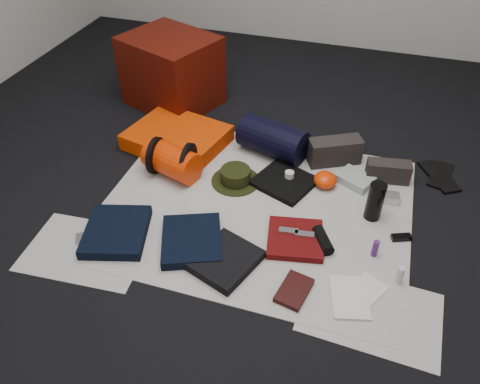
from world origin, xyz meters
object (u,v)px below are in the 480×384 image
(sleeping_pad, at_px, (177,138))
(water_bottle, at_px, (375,201))
(navy_duffel, at_px, (273,139))
(red_cabinet, at_px, (172,71))
(compact_camera, at_px, (388,197))
(paperback_book, at_px, (294,290))
(stuff_sack, at_px, (172,161))

(sleeping_pad, relative_size, water_bottle, 2.62)
(navy_duffel, bearing_deg, red_cabinet, 170.67)
(compact_camera, relative_size, paperback_book, 0.60)
(water_bottle, relative_size, compact_camera, 1.90)
(paperback_book, bearing_deg, navy_duffel, 121.48)
(stuff_sack, distance_m, navy_duffel, 0.62)
(red_cabinet, distance_m, sleeping_pad, 0.58)
(sleeping_pad, bearing_deg, navy_duffel, 8.02)
(water_bottle, distance_m, compact_camera, 0.19)
(red_cabinet, relative_size, stuff_sack, 1.82)
(sleeping_pad, height_order, stuff_sack, stuff_sack)
(stuff_sack, relative_size, navy_duffel, 0.78)
(red_cabinet, relative_size, compact_camera, 5.14)
(stuff_sack, relative_size, compact_camera, 2.82)
(navy_duffel, height_order, water_bottle, water_bottle)
(water_bottle, relative_size, paperback_book, 1.15)
(red_cabinet, height_order, water_bottle, red_cabinet)
(sleeping_pad, height_order, water_bottle, water_bottle)
(paperback_book, bearing_deg, water_bottle, 76.55)
(red_cabinet, bearing_deg, paperback_book, -28.54)
(stuff_sack, bearing_deg, navy_duffel, 36.35)
(navy_duffel, bearing_deg, paperback_book, -53.29)
(paperback_book, bearing_deg, compact_camera, 76.70)
(stuff_sack, xyz_separation_m, water_bottle, (1.13, -0.03, 0.01))
(sleeping_pad, distance_m, compact_camera, 1.31)
(water_bottle, xyz_separation_m, compact_camera, (0.07, 0.16, -0.08))
(compact_camera, bearing_deg, water_bottle, -119.65)
(red_cabinet, distance_m, water_bottle, 1.67)
(red_cabinet, relative_size, paperback_book, 3.10)
(compact_camera, distance_m, paperback_book, 0.83)
(red_cabinet, height_order, sleeping_pad, red_cabinet)
(red_cabinet, height_order, stuff_sack, red_cabinet)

